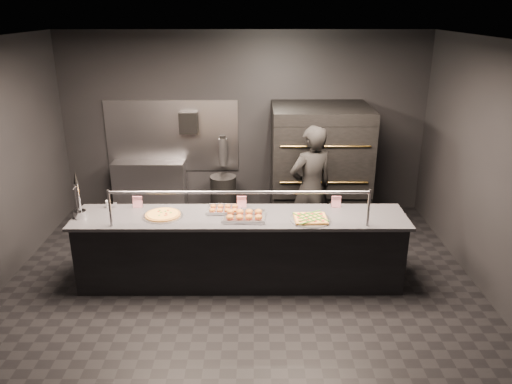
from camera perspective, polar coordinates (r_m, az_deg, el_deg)
room at (r=5.99m, az=-2.09°, el=2.54°), size 6.04×6.00×3.00m
service_counter at (r=6.34m, az=-1.77°, el=-6.51°), size 4.10×0.78×1.37m
pizza_oven at (r=7.97m, az=7.22°, el=3.01°), size 1.50×1.23×1.91m
prep_shelf at (r=8.66m, az=-12.01°, el=0.53°), size 1.20×0.35×0.90m
towel_dispenser at (r=8.30m, az=-7.70°, el=7.86°), size 0.30×0.20×0.35m
fire_extinguisher at (r=8.38m, az=-3.79°, el=4.66°), size 0.14×0.14×0.51m
beer_tap at (r=6.40m, az=-19.59°, el=-1.38°), size 0.15×0.22×0.59m
round_pizza at (r=6.23m, az=-10.60°, el=-2.60°), size 0.50×0.50×0.03m
slider_tray_a at (r=6.28m, az=-3.70°, el=-1.97°), size 0.44×0.35×0.06m
slider_tray_b at (r=6.06m, az=-1.34°, el=-2.71°), size 0.55×0.43×0.08m
square_pizza at (r=6.04m, az=6.24°, el=-3.05°), size 0.49×0.49×0.05m
condiment_jar at (r=6.63m, az=-16.34°, el=-1.35°), size 0.15×0.06×0.10m
tent_cards at (r=6.37m, az=-2.01°, el=-1.11°), size 2.66×0.04×0.15m
trash_bin at (r=8.31m, az=-3.75°, el=-0.56°), size 0.43×0.43×0.72m
worker at (r=7.08m, az=6.26°, el=0.34°), size 0.79×0.68×1.83m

